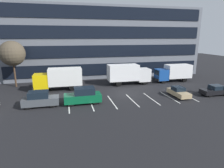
# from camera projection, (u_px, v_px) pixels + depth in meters

# --- Properties ---
(ground_plane) EXTENTS (120.00, 120.00, 0.00)m
(ground_plane) POSITION_uv_depth(u_px,v_px,m) (126.00, 94.00, 28.53)
(ground_plane) COLOR black
(office_building) EXTENTS (41.10, 13.28, 14.40)m
(office_building) POSITION_uv_depth(u_px,v_px,m) (103.00, 42.00, 43.71)
(office_building) COLOR slate
(office_building) RESTS_ON ground_plane
(lot_markings) EXTENTS (16.94, 5.40, 0.01)m
(lot_markings) POSITION_uv_depth(u_px,v_px,m) (132.00, 100.00, 25.81)
(lot_markings) COLOR silver
(lot_markings) RESTS_ON ground_plane
(box_truck_yellow) EXTENTS (7.53, 2.49, 3.49)m
(box_truck_yellow) POSITION_uv_depth(u_px,v_px,m) (59.00, 78.00, 30.46)
(box_truck_yellow) COLOR yellow
(box_truck_yellow) RESTS_ON ground_plane
(box_truck_white) EXTENTS (7.73, 2.56, 3.58)m
(box_truck_white) POSITION_uv_depth(u_px,v_px,m) (128.00, 73.00, 34.02)
(box_truck_white) COLOR white
(box_truck_white) RESTS_ON ground_plane
(box_truck_blue) EXTENTS (6.95, 2.30, 3.22)m
(box_truck_blue) POSITION_uv_depth(u_px,v_px,m) (174.00, 72.00, 36.20)
(box_truck_blue) COLOR #194799
(box_truck_blue) RESTS_ON ground_plane
(suv_charcoal) EXTENTS (4.29, 1.82, 1.94)m
(suv_charcoal) POSITION_uv_depth(u_px,v_px,m) (40.00, 99.00, 23.34)
(suv_charcoal) COLOR #474C51
(suv_charcoal) RESTS_ON ground_plane
(sedan_black) EXTENTS (4.11, 1.72, 1.47)m
(sedan_black) POSITION_uv_depth(u_px,v_px,m) (215.00, 90.00, 28.01)
(sedan_black) COLOR black
(sedan_black) RESTS_ON ground_plane
(suv_forest) EXTENTS (4.67, 1.98, 2.11)m
(suv_forest) POSITION_uv_depth(u_px,v_px,m) (83.00, 96.00, 24.40)
(suv_forest) COLOR #0C5933
(suv_forest) RESTS_ON ground_plane
(sedan_tan) EXTENTS (1.63, 3.90, 1.40)m
(sedan_tan) POSITION_uv_depth(u_px,v_px,m) (178.00, 92.00, 27.32)
(sedan_tan) COLOR tan
(sedan_tan) RESTS_ON ground_plane
(bare_tree) EXTENTS (4.13, 4.13, 7.75)m
(bare_tree) POSITION_uv_depth(u_px,v_px,m) (12.00, 54.00, 31.50)
(bare_tree) COLOR #473323
(bare_tree) RESTS_ON ground_plane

